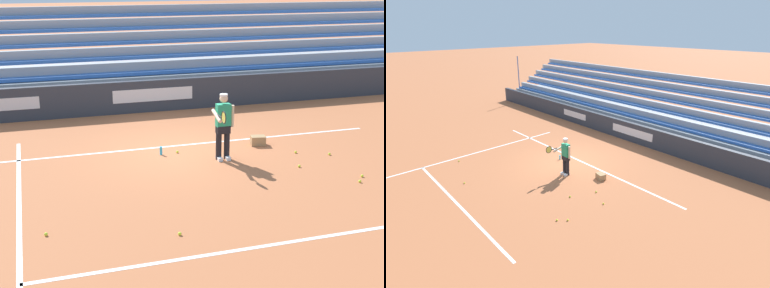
# 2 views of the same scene
# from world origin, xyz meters

# --- Properties ---
(ground_plane) EXTENTS (160.00, 160.00, 0.00)m
(ground_plane) POSITION_xyz_m (0.00, 0.00, 0.00)
(ground_plane) COLOR #B7663D
(court_baseline_white) EXTENTS (12.00, 0.10, 0.01)m
(court_baseline_white) POSITION_xyz_m (0.00, -0.50, 0.00)
(court_baseline_white) COLOR white
(court_baseline_white) RESTS_ON ground
(court_sideline_white) EXTENTS (0.10, 12.00, 0.01)m
(court_sideline_white) POSITION_xyz_m (4.11, 4.00, 0.00)
(court_sideline_white) COLOR white
(court_sideline_white) RESTS_ON ground
(court_service_line_white) EXTENTS (8.22, 0.10, 0.01)m
(court_service_line_white) POSITION_xyz_m (0.00, 5.50, 0.00)
(court_service_line_white) COLOR white
(court_service_line_white) RESTS_ON ground
(back_wall_sponsor_board) EXTENTS (27.50, 0.25, 1.10)m
(back_wall_sponsor_board) POSITION_xyz_m (0.01, -4.54, 0.55)
(back_wall_sponsor_board) COLOR #2D333D
(back_wall_sponsor_board) RESTS_ON ground
(bleacher_stand) EXTENTS (26.13, 4.00, 3.85)m
(bleacher_stand) POSITION_xyz_m (0.00, -7.17, 0.79)
(bleacher_stand) COLOR #9EA3A8
(bleacher_stand) RESTS_ON ground
(tennis_player) EXTENTS (0.59, 0.99, 1.71)m
(tennis_player) POSITION_xyz_m (-0.92, 0.95, 0.89)
(tennis_player) COLOR black
(tennis_player) RESTS_ON ground
(ball_box_cardboard) EXTENTS (0.45, 0.38, 0.26)m
(ball_box_cardboard) POSITION_xyz_m (-2.29, 0.10, 0.13)
(ball_box_cardboard) COLOR #A87F51
(ball_box_cardboard) RESTS_ON ground
(tennis_ball_far_right) EXTENTS (0.07, 0.07, 0.07)m
(tennis_ball_far_right) POSITION_xyz_m (-2.53, 2.08, 0.03)
(tennis_ball_far_right) COLOR #CCE533
(tennis_ball_far_right) RESTS_ON ground
(tennis_ball_on_baseline) EXTENTS (0.07, 0.07, 0.07)m
(tennis_ball_on_baseline) POSITION_xyz_m (-3.62, 3.12, 0.03)
(tennis_ball_on_baseline) COLOR #CCE533
(tennis_ball_on_baseline) RESTS_ON ground
(tennis_ball_stray_back) EXTENTS (0.07, 0.07, 0.07)m
(tennis_ball_stray_back) POSITION_xyz_m (-2.96, 1.07, 0.03)
(tennis_ball_stray_back) COLOR #CCE533
(tennis_ball_stray_back) RESTS_ON ground
(tennis_ball_near_player) EXTENTS (0.07, 0.07, 0.07)m
(tennis_ball_near_player) POSITION_xyz_m (3.64, 3.95, 0.03)
(tennis_ball_near_player) COLOR #CCE533
(tennis_ball_near_player) RESTS_ON ground
(tennis_ball_far_left) EXTENTS (0.07, 0.07, 0.07)m
(tennis_ball_far_left) POSITION_xyz_m (-3.37, 3.40, 0.03)
(tennis_ball_far_left) COLOR #CCE533
(tennis_ball_far_left) RESTS_ON ground
(tennis_ball_toward_net) EXTENTS (0.07, 0.07, 0.07)m
(tennis_ball_toward_net) POSITION_xyz_m (-3.74, 1.48, 0.03)
(tennis_ball_toward_net) COLOR #CCE533
(tennis_ball_toward_net) RESTS_ON ground
(tennis_ball_midcourt) EXTENTS (0.07, 0.07, 0.07)m
(tennis_ball_midcourt) POSITION_xyz_m (0.05, 0.11, 0.03)
(tennis_ball_midcourt) COLOR #CCE533
(tennis_ball_midcourt) RESTS_ON ground
(tennis_ball_by_box) EXTENTS (0.07, 0.07, 0.07)m
(tennis_ball_by_box) POSITION_xyz_m (1.30, 4.66, 0.03)
(tennis_ball_by_box) COLOR #CCE533
(tennis_ball_by_box) RESTS_ON ground
(water_bottle) EXTENTS (0.07, 0.07, 0.22)m
(water_bottle) POSITION_xyz_m (0.50, 0.11, 0.11)
(water_bottle) COLOR #33B2E5
(water_bottle) RESTS_ON ground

